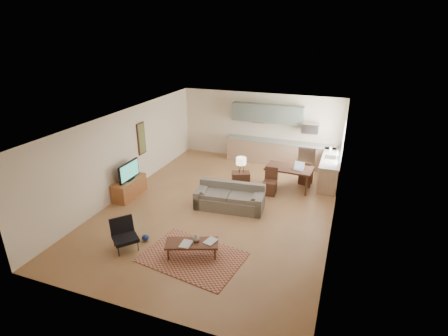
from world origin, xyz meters
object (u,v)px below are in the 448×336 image
at_px(coffee_table, 192,249).
at_px(armchair, 125,235).
at_px(console_table, 241,182).
at_px(dining_table, 289,178).
at_px(tv_credenza, 129,188).
at_px(sofa, 230,197).

distance_m(coffee_table, armchair, 1.69).
bearing_deg(console_table, coffee_table, -113.34).
bearing_deg(coffee_table, dining_table, 51.55).
relative_size(tv_credenza, console_table, 1.91).
height_order(armchair, dining_table, dining_table).
bearing_deg(tv_credenza, dining_table, 26.73).
bearing_deg(tv_credenza, console_table, 26.37).
bearing_deg(coffee_table, armchair, 169.38).
relative_size(coffee_table, console_table, 1.87).
distance_m(armchair, dining_table, 5.72).
bearing_deg(console_table, tv_credenza, -176.97).
bearing_deg(coffee_table, console_table, 69.20).
xyz_separation_m(sofa, coffee_table, (-0.05, -2.54, -0.18)).
height_order(tv_credenza, dining_table, dining_table).
bearing_deg(tv_credenza, coffee_table, -33.99).
bearing_deg(sofa, dining_table, 49.70).
bearing_deg(tv_credenza, sofa, 6.33).
xyz_separation_m(coffee_table, armchair, (-1.65, -0.30, 0.19)).
distance_m(sofa, console_table, 1.24).
bearing_deg(dining_table, coffee_table, -104.43).
relative_size(coffee_table, tv_credenza, 0.97).
height_order(coffee_table, armchair, armchair).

